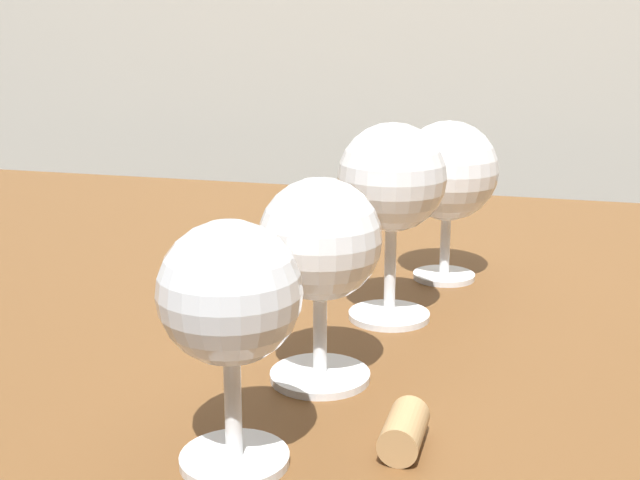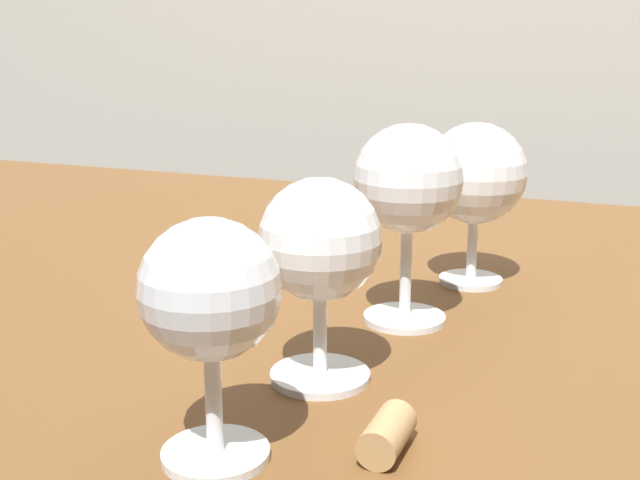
% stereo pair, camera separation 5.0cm
% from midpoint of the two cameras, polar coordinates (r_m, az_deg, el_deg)
% --- Properties ---
extents(dining_table, '(1.60, 0.89, 0.71)m').
position_cam_midpoint_polar(dining_table, '(0.76, -4.85, -7.99)').
color(dining_table, brown).
rests_on(dining_table, ground_plane).
extents(wine_glass_chardonnay, '(0.07, 0.07, 0.13)m').
position_cam_midpoint_polar(wine_glass_chardonnay, '(0.40, -9.95, -4.24)').
color(wine_glass_chardonnay, white).
rests_on(wine_glass_chardonnay, dining_table).
extents(wine_glass_merlot, '(0.08, 0.08, 0.13)m').
position_cam_midpoint_polar(wine_glass_merlot, '(0.50, -2.86, -0.35)').
color(wine_glass_merlot, white).
rests_on(wine_glass_merlot, dining_table).
extents(wine_glass_rose, '(0.08, 0.08, 0.15)m').
position_cam_midpoint_polar(wine_glass_rose, '(0.61, 2.80, 4.15)').
color(wine_glass_rose, white).
rests_on(wine_glass_rose, dining_table).
extents(wine_glass_port, '(0.09, 0.09, 0.14)m').
position_cam_midpoint_polar(wine_glass_port, '(0.72, 7.11, 4.68)').
color(wine_glass_port, white).
rests_on(wine_glass_port, dining_table).
extents(cork, '(0.02, 0.04, 0.02)m').
position_cam_midpoint_polar(cork, '(0.44, 2.71, -13.43)').
color(cork, tan).
rests_on(cork, dining_table).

